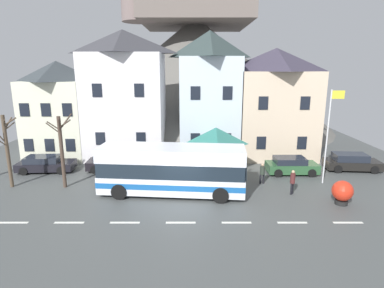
{
  "coord_description": "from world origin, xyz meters",
  "views": [
    {
      "loc": [
        0.61,
        -17.21,
        8.02
      ],
      "look_at": [
        0.6,
        5.24,
        2.66
      ],
      "focal_mm": 29.34,
      "sensor_mm": 36.0,
      "label": 1
    }
  ],
  "objects_px": {
    "transit_bus": "(172,170)",
    "bus_shelter": "(216,136)",
    "townhouse_01": "(125,95)",
    "bare_tree_01": "(62,149)",
    "parked_car_02": "(352,162)",
    "public_bench": "(205,160)",
    "parked_car_01": "(46,164)",
    "harbour_buoy": "(343,192)",
    "parked_car_03": "(113,162)",
    "pedestrian_00": "(293,180)",
    "townhouse_00": "(61,109)",
    "parked_car_00": "(291,166)",
    "bare_tree_00": "(7,149)",
    "townhouse_03": "(274,103)",
    "pedestrian_01": "(262,172)",
    "flagpole": "(329,130)",
    "townhouse_02": "(209,95)"
  },
  "relations": [
    {
      "from": "transit_bus",
      "to": "bare_tree_00",
      "type": "xyz_separation_m",
      "value": [
        -11.29,
        1.24,
        1.12
      ]
    },
    {
      "from": "pedestrian_01",
      "to": "parked_car_00",
      "type": "bearing_deg",
      "value": 38.49
    },
    {
      "from": "townhouse_00",
      "to": "bus_shelter",
      "type": "relative_size",
      "value": 2.37
    },
    {
      "from": "townhouse_00",
      "to": "transit_bus",
      "type": "bearing_deg",
      "value": -41.38
    },
    {
      "from": "parked_car_03",
      "to": "pedestrian_00",
      "type": "relative_size",
      "value": 2.57
    },
    {
      "from": "transit_bus",
      "to": "public_bench",
      "type": "distance_m",
      "value": 6.75
    },
    {
      "from": "townhouse_00",
      "to": "bare_tree_01",
      "type": "distance_m",
      "value": 9.27
    },
    {
      "from": "townhouse_00",
      "to": "parked_car_02",
      "type": "relative_size",
      "value": 2.02
    },
    {
      "from": "parked_car_02",
      "to": "harbour_buoy",
      "type": "distance_m",
      "value": 7.72
    },
    {
      "from": "transit_bus",
      "to": "bus_shelter",
      "type": "height_order",
      "value": "bus_shelter"
    },
    {
      "from": "townhouse_02",
      "to": "bare_tree_00",
      "type": "xyz_separation_m",
      "value": [
        -14.21,
        -8.82,
        -2.99
      ]
    },
    {
      "from": "townhouse_01",
      "to": "bare_tree_01",
      "type": "distance_m",
      "value": 9.17
    },
    {
      "from": "bare_tree_00",
      "to": "townhouse_03",
      "type": "bearing_deg",
      "value": 23.69
    },
    {
      "from": "townhouse_02",
      "to": "pedestrian_01",
      "type": "distance_m",
      "value": 10.1
    },
    {
      "from": "pedestrian_01",
      "to": "transit_bus",
      "type": "bearing_deg",
      "value": -163.31
    },
    {
      "from": "townhouse_02",
      "to": "pedestrian_01",
      "type": "height_order",
      "value": "townhouse_02"
    },
    {
      "from": "parked_car_03",
      "to": "bare_tree_01",
      "type": "bearing_deg",
      "value": -125.08
    },
    {
      "from": "townhouse_02",
      "to": "bare_tree_01",
      "type": "height_order",
      "value": "townhouse_02"
    },
    {
      "from": "townhouse_00",
      "to": "townhouse_03",
      "type": "relative_size",
      "value": 0.89
    },
    {
      "from": "transit_bus",
      "to": "bus_shelter",
      "type": "relative_size",
      "value": 2.59
    },
    {
      "from": "parked_car_00",
      "to": "pedestrian_01",
      "type": "height_order",
      "value": "pedestrian_01"
    },
    {
      "from": "townhouse_02",
      "to": "flagpole",
      "type": "relative_size",
      "value": 1.71
    },
    {
      "from": "townhouse_01",
      "to": "parked_car_03",
      "type": "xyz_separation_m",
      "value": [
        -0.32,
        -4.38,
        -5.03
      ]
    },
    {
      "from": "parked_car_01",
      "to": "harbour_buoy",
      "type": "height_order",
      "value": "harbour_buoy"
    },
    {
      "from": "pedestrian_01",
      "to": "bare_tree_00",
      "type": "xyz_separation_m",
      "value": [
        -17.64,
        -0.66,
        1.87
      ]
    },
    {
      "from": "townhouse_03",
      "to": "bare_tree_01",
      "type": "bearing_deg",
      "value": -151.53
    },
    {
      "from": "parked_car_00",
      "to": "pedestrian_00",
      "type": "bearing_deg",
      "value": -106.82
    },
    {
      "from": "parked_car_03",
      "to": "pedestrian_00",
      "type": "bearing_deg",
      "value": -24.45
    },
    {
      "from": "bus_shelter",
      "to": "pedestrian_00",
      "type": "distance_m",
      "value": 6.65
    },
    {
      "from": "public_bench",
      "to": "pedestrian_01",
      "type": "bearing_deg",
      "value": -47.57
    },
    {
      "from": "bare_tree_01",
      "to": "parked_car_03",
      "type": "bearing_deg",
      "value": 57.83
    },
    {
      "from": "townhouse_01",
      "to": "parked_car_00",
      "type": "xyz_separation_m",
      "value": [
        13.92,
        -5.31,
        -5.05
      ]
    },
    {
      "from": "parked_car_01",
      "to": "pedestrian_01",
      "type": "xyz_separation_m",
      "value": [
        16.81,
        -2.76,
        0.24
      ]
    },
    {
      "from": "harbour_buoy",
      "to": "flagpole",
      "type": "bearing_deg",
      "value": 83.12
    },
    {
      "from": "townhouse_03",
      "to": "parked_car_01",
      "type": "bearing_deg",
      "value": -164.27
    },
    {
      "from": "transit_bus",
      "to": "parked_car_03",
      "type": "distance_m",
      "value": 7.24
    },
    {
      "from": "townhouse_00",
      "to": "parked_car_00",
      "type": "xyz_separation_m",
      "value": [
        20.06,
        -5.54,
        -3.73
      ]
    },
    {
      "from": "parked_car_00",
      "to": "public_bench",
      "type": "distance_m",
      "value": 7.02
    },
    {
      "from": "bus_shelter",
      "to": "pedestrian_01",
      "type": "relative_size",
      "value": 2.48
    },
    {
      "from": "parked_car_03",
      "to": "pedestrian_00",
      "type": "xyz_separation_m",
      "value": [
        13.0,
        -5.13,
        0.3
      ]
    },
    {
      "from": "townhouse_02",
      "to": "parked_car_01",
      "type": "height_order",
      "value": "townhouse_02"
    },
    {
      "from": "townhouse_03",
      "to": "pedestrian_01",
      "type": "relative_size",
      "value": 6.63
    },
    {
      "from": "parked_car_00",
      "to": "bare_tree_00",
      "type": "relative_size",
      "value": 0.77
    },
    {
      "from": "transit_bus",
      "to": "townhouse_03",
      "type": "bearing_deg",
      "value": 53.5
    },
    {
      "from": "pedestrian_01",
      "to": "flagpole",
      "type": "height_order",
      "value": "flagpole"
    },
    {
      "from": "flagpole",
      "to": "bare_tree_00",
      "type": "relative_size",
      "value": 1.32
    },
    {
      "from": "townhouse_03",
      "to": "public_bench",
      "type": "height_order",
      "value": "townhouse_03"
    },
    {
      "from": "parked_car_03",
      "to": "pedestrian_00",
      "type": "distance_m",
      "value": 13.98
    },
    {
      "from": "parked_car_02",
      "to": "public_bench",
      "type": "xyz_separation_m",
      "value": [
        -11.87,
        1.21,
        -0.2
      ]
    },
    {
      "from": "townhouse_02",
      "to": "public_bench",
      "type": "height_order",
      "value": "townhouse_02"
    }
  ]
}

